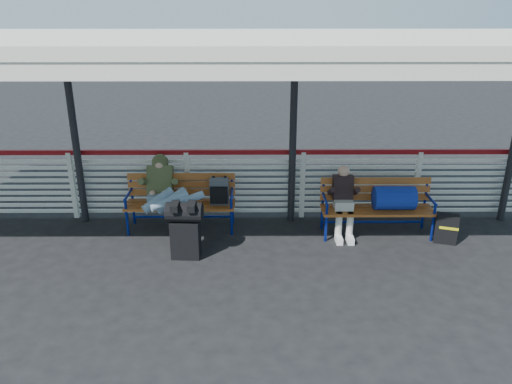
{
  "coord_description": "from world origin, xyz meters",
  "views": [
    {
      "loc": [
        1.13,
        -6.27,
        3.59
      ],
      "look_at": [
        1.18,
        1.0,
        0.81
      ],
      "focal_mm": 35.0,
      "sensor_mm": 36.0,
      "label": 1
    }
  ],
  "objects_px": {
    "suitcase_side": "(446,228)",
    "companion_person": "(343,201)",
    "traveler_man": "(168,195)",
    "bench_left": "(191,196)",
    "bench_right": "(387,200)",
    "luggage_stack": "(185,228)"
  },
  "relations": [
    {
      "from": "bench_right",
      "to": "companion_person",
      "type": "height_order",
      "value": "companion_person"
    },
    {
      "from": "traveler_man",
      "to": "companion_person",
      "type": "relative_size",
      "value": 1.43
    },
    {
      "from": "luggage_stack",
      "to": "suitcase_side",
      "type": "distance_m",
      "value": 4.09
    },
    {
      "from": "luggage_stack",
      "to": "bench_right",
      "type": "xyz_separation_m",
      "value": [
        3.15,
        0.76,
        0.14
      ]
    },
    {
      "from": "bench_right",
      "to": "suitcase_side",
      "type": "bearing_deg",
      "value": -18.15
    },
    {
      "from": "bench_left",
      "to": "suitcase_side",
      "type": "distance_m",
      "value": 4.14
    },
    {
      "from": "luggage_stack",
      "to": "traveler_man",
      "type": "xyz_separation_m",
      "value": [
        -0.35,
        0.69,
        0.25
      ]
    },
    {
      "from": "bench_left",
      "to": "companion_person",
      "type": "relative_size",
      "value": 1.57
    },
    {
      "from": "suitcase_side",
      "to": "companion_person",
      "type": "bearing_deg",
      "value": -172.75
    },
    {
      "from": "luggage_stack",
      "to": "bench_left",
      "type": "xyz_separation_m",
      "value": [
        -0.03,
        1.04,
        0.11
      ]
    },
    {
      "from": "bench_left",
      "to": "suitcase_side",
      "type": "height_order",
      "value": "bench_left"
    },
    {
      "from": "luggage_stack",
      "to": "companion_person",
      "type": "xyz_separation_m",
      "value": [
        2.46,
        0.76,
        0.12
      ]
    },
    {
      "from": "traveler_man",
      "to": "luggage_stack",
      "type": "bearing_deg",
      "value": -63.3
    },
    {
      "from": "bench_left",
      "to": "bench_right",
      "type": "relative_size",
      "value": 1.0
    },
    {
      "from": "bench_right",
      "to": "traveler_man",
      "type": "height_order",
      "value": "traveler_man"
    },
    {
      "from": "suitcase_side",
      "to": "bench_right",
      "type": "bearing_deg",
      "value": 179.65
    },
    {
      "from": "traveler_man",
      "to": "bench_right",
      "type": "bearing_deg",
      "value": 1.17
    },
    {
      "from": "bench_left",
      "to": "bench_right",
      "type": "xyz_separation_m",
      "value": [
        3.18,
        -0.28,
        0.03
      ]
    },
    {
      "from": "bench_right",
      "to": "suitcase_side",
      "type": "height_order",
      "value": "bench_right"
    },
    {
      "from": "luggage_stack",
      "to": "companion_person",
      "type": "bearing_deg",
      "value": 20.48
    },
    {
      "from": "luggage_stack",
      "to": "traveler_man",
      "type": "distance_m",
      "value": 0.81
    },
    {
      "from": "bench_right",
      "to": "luggage_stack",
      "type": "bearing_deg",
      "value": -166.49
    }
  ]
}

